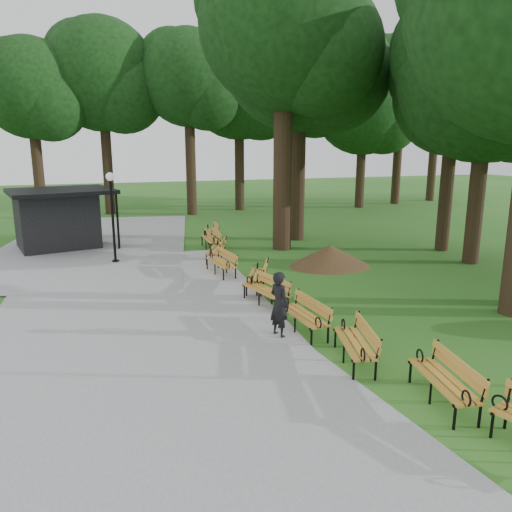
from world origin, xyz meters
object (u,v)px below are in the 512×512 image
object	(u,v)px
lamp_post	(112,199)
bench_1	(443,381)
bench_6	(221,263)
kiosk	(57,219)
bench_9	(211,232)
lawn_tree_2	(284,25)
bench_7	(216,250)
bench_2	(354,343)
bench_5	(256,276)
bench_8	(211,239)
person	(279,304)
bench_4	(265,291)
bench_3	(303,316)
lawn_tree_1	(489,73)
lawn_tree_5	(454,96)
lawn_tree_4	(299,52)
dirt_mound	(330,255)

from	to	relation	value
lamp_post	bench_1	bearing A→B (deg)	-67.94
bench_1	bench_6	world-z (taller)	same
kiosk	bench_6	size ratio (longest dim) A/B	2.19
bench_9	lawn_tree_2	size ratio (longest dim) A/B	0.15
bench_1	bench_7	bearing A→B (deg)	-163.65
kiosk	bench_2	distance (m)	16.03
bench_5	bench_7	xyz separation A→B (m)	(-0.35, 4.19, 0.00)
bench_7	bench_8	size ratio (longest dim) A/B	1.00
person	bench_8	bearing A→B (deg)	-23.95
bench_2	bench_4	world-z (taller)	same
bench_6	bench_3	bearing A→B (deg)	-1.24
bench_1	bench_3	xyz separation A→B (m)	(-1.06, 3.89, 0.00)
bench_6	lawn_tree_1	distance (m)	11.77
bench_5	lawn_tree_5	xyz separation A→B (m)	(9.48, 3.21, 5.98)
bench_9	lawn_tree_5	distance (m)	12.01
person	lawn_tree_5	bearing A→B (deg)	-75.62
person	bench_6	distance (m)	5.98
bench_5	bench_9	size ratio (longest dim) A/B	1.00
bench_5	lawn_tree_2	xyz separation A→B (m)	(2.93, 5.53, 8.70)
bench_2	bench_9	world-z (taller)	same
bench_9	person	bearing A→B (deg)	0.95
bench_2	lawn_tree_4	size ratio (longest dim) A/B	0.16
bench_2	lawn_tree_2	world-z (taller)	lawn_tree_2
bench_4	bench_9	world-z (taller)	same
bench_4	lawn_tree_5	size ratio (longest dim) A/B	0.21
lawn_tree_5	lawn_tree_2	bearing A→B (deg)	160.47
bench_5	lawn_tree_1	size ratio (longest dim) A/B	0.18
bench_9	bench_2	bearing A→B (deg)	5.76
bench_4	lawn_tree_1	distance (m)	11.63
lawn_tree_1	lawn_tree_5	xyz separation A→B (m)	(0.45, 2.30, -0.60)
bench_1	bench_9	size ratio (longest dim) A/B	1.00
dirt_mound	bench_1	size ratio (longest dim) A/B	1.37
lamp_post	bench_3	distance (m)	10.04
dirt_mound	lawn_tree_5	size ratio (longest dim) A/B	0.29
lawn_tree_4	lawn_tree_5	bearing A→B (deg)	-39.57
bench_6	lawn_tree_4	world-z (taller)	lawn_tree_4
bench_2	bench_5	size ratio (longest dim) A/B	1.00
lamp_post	bench_9	size ratio (longest dim) A/B	1.83
bench_3	lawn_tree_2	world-z (taller)	lawn_tree_2
kiosk	lamp_post	xyz separation A→B (m)	(2.29, -3.67, 1.17)
bench_1	bench_4	size ratio (longest dim) A/B	1.00
bench_3	lawn_tree_5	world-z (taller)	lawn_tree_5
lamp_post	lawn_tree_4	distance (m)	10.70
lawn_tree_2	lawn_tree_5	bearing A→B (deg)	-19.53
bench_3	bench_7	xyz separation A→B (m)	(-0.33, 8.01, 0.00)
bench_2	bench_6	distance (m)	7.88
person	bench_6	world-z (taller)	person
kiosk	bench_9	xyz separation A→B (m)	(6.78, -0.57, -0.86)
lawn_tree_4	bench_9	bearing A→B (deg)	169.04
bench_4	dirt_mound	bearing A→B (deg)	119.78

